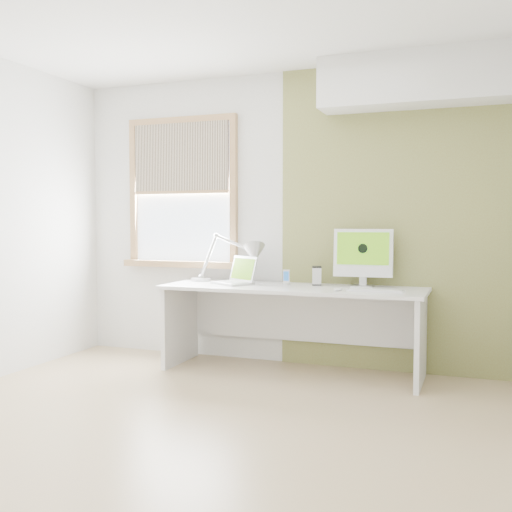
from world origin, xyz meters
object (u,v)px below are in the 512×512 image
at_px(desk, 294,309).
at_px(imac, 363,254).
at_px(desk_lamp, 244,257).
at_px(laptop, 237,277).
at_px(external_drive, 317,276).

bearing_deg(desk, imac, 15.65).
bearing_deg(desk, desk_lamp, 170.43).
xyz_separation_m(desk, imac, (0.55, 0.16, 0.46)).
distance_m(desk, imac, 0.74).
bearing_deg(imac, laptop, -171.02).
distance_m(desk, external_drive, 0.35).
height_order(desk, external_drive, external_drive).
relative_size(desk_lamp, external_drive, 4.81).
bearing_deg(desk_lamp, external_drive, 4.49).
relative_size(laptop, imac, 0.88).
bearing_deg(laptop, desk, 1.54).
bearing_deg(laptop, desk_lamp, 72.49).
xyz_separation_m(desk, desk_lamp, (-0.49, 0.08, 0.43)).
relative_size(external_drive, imac, 0.33).
bearing_deg(external_drive, desk_lamp, -175.51).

